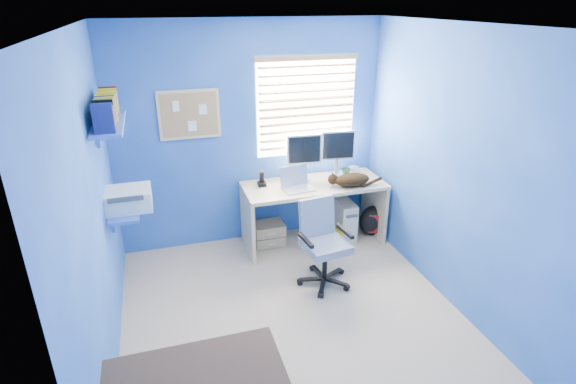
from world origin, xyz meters
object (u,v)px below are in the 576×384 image
object	(u,v)px
cat	(352,180)
tower_pc	(344,218)
laptop	(298,180)
office_chair	(323,253)
desk	(313,213)

from	to	relation	value
cat	tower_pc	world-z (taller)	cat
laptop	office_chair	xyz separation A→B (m)	(0.04, -0.70, -0.53)
tower_pc	laptop	bearing A→B (deg)	-164.81
cat	tower_pc	size ratio (longest dim) A/B	0.91
desk	laptop	world-z (taller)	laptop
office_chair	laptop	bearing A→B (deg)	93.07
desk	tower_pc	bearing A→B (deg)	6.46
desk	office_chair	size ratio (longest dim) A/B	1.85
tower_pc	desk	bearing A→B (deg)	-171.74
laptop	cat	world-z (taller)	laptop
laptop	cat	xyz separation A→B (m)	(0.61, -0.08, -0.04)
cat	laptop	bearing A→B (deg)	-173.80
cat	office_chair	world-z (taller)	cat
laptop	tower_pc	size ratio (longest dim) A/B	0.73
desk	tower_pc	world-z (taller)	desk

